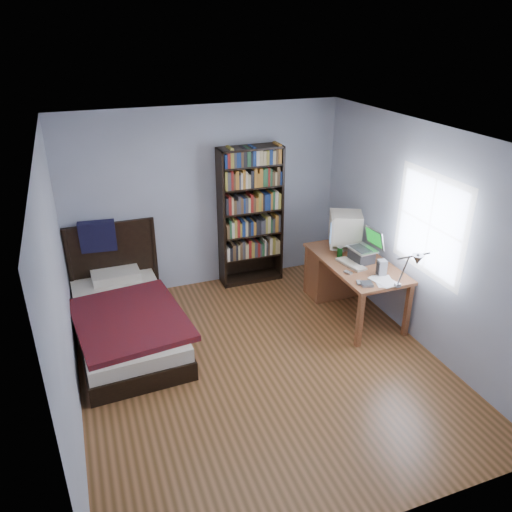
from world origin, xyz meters
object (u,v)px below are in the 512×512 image
at_px(soda_can, 340,252).
at_px(bed, 125,316).
at_px(laptop, 363,253).
at_px(bookshelf, 251,217).
at_px(desk_lamp, 415,262).
at_px(speaker, 382,268).
at_px(crt_monitor, 344,228).
at_px(keyboard, 351,264).
at_px(desk, 338,270).

height_order(soda_can, bed, bed).
bearing_deg(laptop, bookshelf, 126.71).
relative_size(desk_lamp, soda_can, 4.70).
height_order(speaker, bed, bed).
bearing_deg(crt_monitor, laptop, -86.80).
relative_size(desk_lamp, keyboard, 1.51).
bearing_deg(keyboard, speaker, -72.59).
bearing_deg(soda_can, speaker, -71.52).
relative_size(desk, desk_lamp, 2.42).
relative_size(desk_lamp, speaker, 3.20).
distance_m(bookshelf, bed, 2.19).
bearing_deg(crt_monitor, keyboard, -108.20).
height_order(crt_monitor, soda_can, crt_monitor).
bearing_deg(soda_can, bed, 173.47).
height_order(crt_monitor, speaker, crt_monitor).
relative_size(crt_monitor, desk_lamp, 0.94).
bearing_deg(bed, desk, -1.99).
relative_size(desk, crt_monitor, 2.58).
height_order(keyboard, bookshelf, bookshelf).
distance_m(desk, desk_lamp, 1.71).
distance_m(desk, crt_monitor, 0.60).
bearing_deg(bookshelf, keyboard, -59.83).
distance_m(desk, soda_can, 0.45).
distance_m(desk, laptop, 0.61).
height_order(desk_lamp, speaker, desk_lamp).
relative_size(laptop, speaker, 2.19).
relative_size(laptop, bed, 0.19).
distance_m(crt_monitor, bookshelf, 1.31).
bearing_deg(laptop, bed, 169.79).
xyz_separation_m(keyboard, bookshelf, (-0.81, 1.39, 0.24)).
height_order(laptop, bookshelf, bookshelf).
distance_m(desk_lamp, bed, 3.36).
height_order(bookshelf, bed, bookshelf).
xyz_separation_m(laptop, bed, (-2.89, 0.52, -0.59)).
height_order(laptop, speaker, laptop).
xyz_separation_m(desk_lamp, soda_can, (-0.10, 1.30, -0.43)).
bearing_deg(bed, soda_can, -6.53).
xyz_separation_m(crt_monitor, desk_lamp, (-0.07, -1.53, 0.22)).
height_order(desk, laptop, laptop).
relative_size(speaker, bookshelf, 0.10).
xyz_separation_m(speaker, bookshelf, (-1.00, 1.74, 0.16)).
relative_size(keyboard, soda_can, 3.12).
bearing_deg(laptop, soda_can, 133.37).
relative_size(crt_monitor, speaker, 3.00).
bearing_deg(desk_lamp, crt_monitor, 87.22).
bearing_deg(keyboard, desk, 65.10).
bearing_deg(speaker, desk, 103.64).
height_order(desk_lamp, bed, desk_lamp).
bearing_deg(bed, keyboard, -11.96).
relative_size(keyboard, bed, 0.18).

